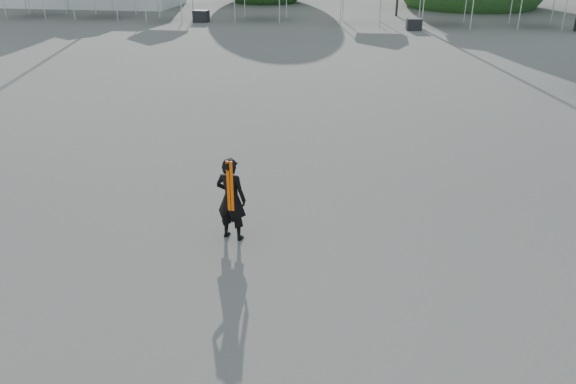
# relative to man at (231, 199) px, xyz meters

# --- Properties ---
(ground) EXTENTS (120.00, 120.00, 0.00)m
(ground) POSITION_rel_man_xyz_m (0.84, 1.32, -0.81)
(ground) COLOR #474442
(ground) RESTS_ON ground
(man) EXTENTS (0.66, 0.52, 1.61)m
(man) POSITION_rel_man_xyz_m (0.00, 0.00, 0.00)
(man) COLOR black
(man) RESTS_ON ground
(crate_west) EXTENTS (0.98, 0.77, 0.75)m
(crate_west) POSITION_rel_man_xyz_m (-9.04, 28.26, -0.43)
(crate_west) COLOR black
(crate_west) RESTS_ON ground
(crate_mid) EXTENTS (0.94, 0.77, 0.68)m
(crate_mid) POSITION_rel_man_xyz_m (4.72, 26.70, -0.46)
(crate_mid) COLOR black
(crate_mid) RESTS_ON ground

